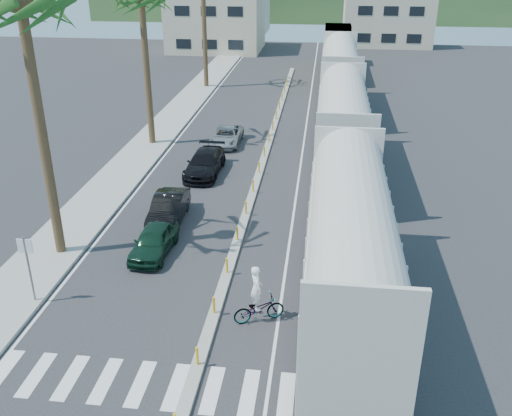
{
  "coord_description": "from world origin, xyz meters",
  "views": [
    {
      "loc": [
        3.82,
        -15.96,
        13.14
      ],
      "look_at": [
        0.93,
        7.79,
        2.0
      ],
      "focal_mm": 40.0,
      "sensor_mm": 36.0,
      "label": 1
    }
  ],
  "objects_px": {
    "car_lead": "(154,241)",
    "cyclist": "(258,304)",
    "street_sign": "(28,260)",
    "car_second": "(168,209)"
  },
  "relations": [
    {
      "from": "car_lead",
      "to": "car_second",
      "type": "xyz_separation_m",
      "value": [
        -0.21,
        3.4,
        0.05
      ]
    },
    {
      "from": "street_sign",
      "to": "car_second",
      "type": "bearing_deg",
      "value": 66.6
    },
    {
      "from": "car_second",
      "to": "cyclist",
      "type": "relative_size",
      "value": 1.75
    },
    {
      "from": "car_second",
      "to": "cyclist",
      "type": "height_order",
      "value": "cyclist"
    },
    {
      "from": "car_lead",
      "to": "cyclist",
      "type": "bearing_deg",
      "value": -38.21
    },
    {
      "from": "car_second",
      "to": "cyclist",
      "type": "bearing_deg",
      "value": -56.97
    },
    {
      "from": "car_lead",
      "to": "cyclist",
      "type": "relative_size",
      "value": 1.57
    },
    {
      "from": "street_sign",
      "to": "car_second",
      "type": "height_order",
      "value": "street_sign"
    },
    {
      "from": "street_sign",
      "to": "car_lead",
      "type": "relative_size",
      "value": 0.76
    },
    {
      "from": "cyclist",
      "to": "car_lead",
      "type": "bearing_deg",
      "value": 25.31
    }
  ]
}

